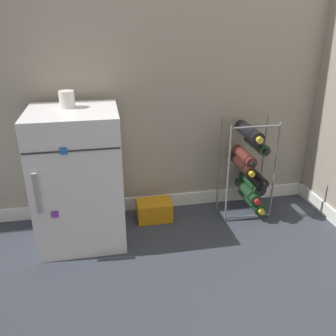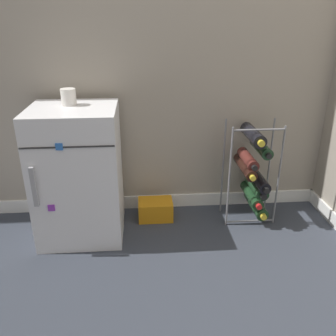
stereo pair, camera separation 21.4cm
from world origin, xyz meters
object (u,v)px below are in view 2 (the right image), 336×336
at_px(soda_box, 156,209).
at_px(fridge_top_cup, 69,97).
at_px(mini_fridge, 79,174).
at_px(wine_rack, 254,173).

xyz_separation_m(soda_box, fridge_top_cup, (-0.47, -0.06, 0.77)).
xyz_separation_m(mini_fridge, wine_rack, (1.07, 0.08, -0.07)).
bearing_deg(fridge_top_cup, soda_box, 7.87).
relative_size(mini_fridge, soda_box, 3.51).
distance_m(wine_rack, fridge_top_cup, 1.21).
relative_size(wine_rack, fridge_top_cup, 7.22).
height_order(mini_fridge, fridge_top_cup, fridge_top_cup).
bearing_deg(fridge_top_cup, wine_rack, 1.40).
relative_size(mini_fridge, wine_rack, 1.20).
bearing_deg(wine_rack, soda_box, 176.51).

